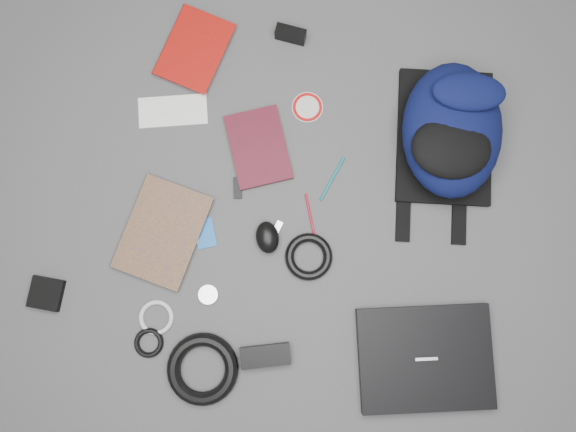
% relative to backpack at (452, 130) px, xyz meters
% --- Properties ---
extents(ground, '(4.00, 4.00, 0.00)m').
position_rel_backpack_xyz_m(ground, '(-0.40, -0.30, -0.09)').
color(ground, '#4F4F51').
rests_on(ground, ground).
extents(backpack, '(0.33, 0.45, 0.17)m').
position_rel_backpack_xyz_m(backpack, '(0.00, 0.00, 0.00)').
color(backpack, black).
rests_on(backpack, ground).
extents(laptop, '(0.41, 0.35, 0.04)m').
position_rel_backpack_xyz_m(laptop, '(0.04, -0.62, -0.07)').
color(laptop, black).
rests_on(laptop, ground).
extents(textbook_red, '(0.21, 0.26, 0.02)m').
position_rel_backpack_xyz_m(textbook_red, '(-0.83, 0.15, -0.07)').
color(textbook_red, '#960B08').
rests_on(textbook_red, ground).
extents(comic_book, '(0.25, 0.31, 0.02)m').
position_rel_backpack_xyz_m(comic_book, '(-0.83, -0.39, -0.08)').
color(comic_book, '#C47A0E').
rests_on(comic_book, ground).
extents(envelope, '(0.21, 0.13, 0.00)m').
position_rel_backpack_xyz_m(envelope, '(-0.77, -0.06, -0.08)').
color(envelope, white).
rests_on(envelope, ground).
extents(dvd_case, '(0.23, 0.26, 0.02)m').
position_rel_backpack_xyz_m(dvd_case, '(-0.51, -0.12, -0.08)').
color(dvd_case, '#3D0B15').
rests_on(dvd_case, ground).
extents(compact_camera, '(0.09, 0.04, 0.05)m').
position_rel_backpack_xyz_m(compact_camera, '(-0.48, 0.22, -0.06)').
color(compact_camera, black).
rests_on(compact_camera, ground).
extents(sticker_disc, '(0.11, 0.11, 0.00)m').
position_rel_backpack_xyz_m(sticker_disc, '(-0.40, 0.02, -0.09)').
color(sticker_disc, silver).
rests_on(sticker_disc, ground).
extents(pen_teal, '(0.05, 0.13, 0.01)m').
position_rel_backpack_xyz_m(pen_teal, '(-0.29, -0.17, -0.08)').
color(pen_teal, '#0C6B70').
rests_on(pen_teal, ground).
extents(pen_red, '(0.05, 0.12, 0.01)m').
position_rel_backpack_xyz_m(pen_red, '(-0.34, -0.29, -0.08)').
color(pen_red, maroon).
rests_on(pen_red, ground).
extents(id_badge, '(0.08, 0.10, 0.00)m').
position_rel_backpack_xyz_m(id_badge, '(-0.62, -0.39, -0.08)').
color(id_badge, '#185EB5').
rests_on(id_badge, ground).
extents(usb_black, '(0.03, 0.06, 0.01)m').
position_rel_backpack_xyz_m(usb_black, '(-0.55, -0.24, -0.08)').
color(usb_black, black).
rests_on(usb_black, ground).
extents(usb_silver, '(0.03, 0.05, 0.01)m').
position_rel_backpack_xyz_m(usb_silver, '(-0.42, -0.34, -0.08)').
color(usb_silver, silver).
rests_on(usb_silver, ground).
extents(mouse, '(0.09, 0.11, 0.05)m').
position_rel_backpack_xyz_m(mouse, '(-0.44, -0.37, -0.06)').
color(mouse, black).
rests_on(mouse, ground).
extents(headphone_left, '(0.05, 0.05, 0.01)m').
position_rel_backpack_xyz_m(headphone_left, '(-0.65, -0.41, -0.08)').
color(headphone_left, silver).
rests_on(headphone_left, ground).
extents(headphone_right, '(0.05, 0.05, 0.01)m').
position_rel_backpack_xyz_m(headphone_right, '(-0.57, -0.55, -0.08)').
color(headphone_right, silver).
rests_on(headphone_right, ground).
extents(cable_coil, '(0.13, 0.13, 0.03)m').
position_rel_backpack_xyz_m(cable_coil, '(-0.32, -0.40, -0.07)').
color(cable_coil, black).
rests_on(cable_coil, ground).
extents(power_brick, '(0.15, 0.09, 0.03)m').
position_rel_backpack_xyz_m(power_brick, '(-0.39, -0.68, -0.07)').
color(power_brick, black).
rests_on(power_brick, ground).
extents(power_cord_coil, '(0.23, 0.23, 0.04)m').
position_rel_backpack_xyz_m(power_cord_coil, '(-0.55, -0.75, -0.07)').
color(power_cord_coil, black).
rests_on(power_cord_coil, ground).
extents(pouch, '(0.09, 0.09, 0.02)m').
position_rel_backpack_xyz_m(pouch, '(-1.01, -0.63, -0.08)').
color(pouch, black).
rests_on(pouch, ground).
extents(earbud_coil, '(0.10, 0.10, 0.02)m').
position_rel_backpack_xyz_m(earbud_coil, '(-0.71, -0.71, -0.08)').
color(earbud_coil, black).
rests_on(earbud_coil, ground).
extents(white_cable_coil, '(0.11, 0.11, 0.01)m').
position_rel_backpack_xyz_m(white_cable_coil, '(-0.70, -0.64, -0.08)').
color(white_cable_coil, silver).
rests_on(white_cable_coil, ground).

